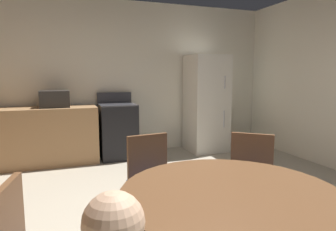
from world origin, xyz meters
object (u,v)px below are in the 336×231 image
(oven_range, at_px, (118,130))
(chair_northeast, at_px, (250,176))
(microwave, at_px, (55,99))
(dining_table, at_px, (230,217))
(chair_north, at_px, (153,178))
(refrigerator, at_px, (206,104))

(oven_range, relative_size, chair_northeast, 1.26)
(microwave, height_order, dining_table, microwave)
(chair_northeast, bearing_deg, chair_north, -65.51)
(chair_north, relative_size, chair_northeast, 1.00)
(refrigerator, xyz_separation_m, chair_northeast, (-0.96, -2.75, -0.38))
(oven_range, height_order, dining_table, oven_range)
(microwave, bearing_deg, dining_table, -74.84)
(oven_range, bearing_deg, chair_north, -93.29)
(oven_range, xyz_separation_m, chair_northeast, (0.68, -2.81, 0.03))
(oven_range, relative_size, microwave, 2.50)
(oven_range, height_order, refrigerator, refrigerator)
(refrigerator, relative_size, dining_table, 1.42)
(chair_northeast, bearing_deg, microwave, -108.21)
(oven_range, relative_size, refrigerator, 0.62)
(chair_north, bearing_deg, refrigerator, 136.63)
(oven_range, xyz_separation_m, dining_table, (-0.01, -3.59, 0.14))
(microwave, bearing_deg, oven_range, 0.21)
(dining_table, xyz_separation_m, chair_northeast, (0.69, 0.79, -0.10))
(microwave, relative_size, dining_table, 0.35)
(refrigerator, height_order, dining_table, refrigerator)
(refrigerator, xyz_separation_m, microwave, (-2.62, 0.05, 0.15))
(dining_table, relative_size, chair_north, 1.43)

